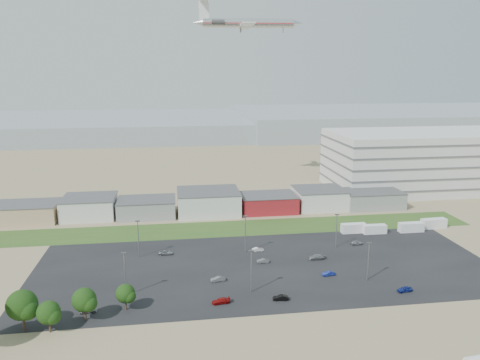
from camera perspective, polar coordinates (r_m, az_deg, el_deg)
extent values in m
plane|color=#94825E|center=(106.81, 2.51, -14.87)|extent=(700.00, 700.00, 0.00)
cube|color=black|center=(125.40, 3.08, -10.49)|extent=(120.00, 50.00, 0.01)
cube|color=#325520|center=(154.15, -1.08, -5.92)|extent=(160.00, 16.00, 0.02)
cube|color=silver|center=(219.78, 21.38, 2.26)|extent=(80.00, 40.00, 25.00)
imported|color=navy|center=(121.90, 10.73, -11.14)|extent=(3.49, 1.59, 1.11)
imported|color=navy|center=(118.19, 19.43, -12.45)|extent=(3.77, 1.88, 1.23)
imported|color=maroon|center=(106.82, -2.33, -14.51)|extent=(4.26, 2.16, 1.18)
imported|color=#595B5E|center=(116.97, -2.70, -11.96)|extent=(3.74, 1.73, 1.19)
imported|color=#595B5E|center=(127.53, 2.82, -9.80)|extent=(3.40, 1.38, 1.10)
imported|color=#A5A5AA|center=(144.11, 14.01, -7.42)|extent=(3.82, 1.86, 1.26)
imported|color=#A5A5AA|center=(134.42, -9.05, -8.73)|extent=(4.11, 2.14, 1.10)
imported|color=#A5A5AA|center=(108.19, -18.02, -14.83)|extent=(3.98, 2.04, 1.10)
imported|color=silver|center=(135.20, 2.21, -8.44)|extent=(3.47, 1.54, 1.11)
imported|color=#A5A5AA|center=(131.18, 9.29, -9.25)|extent=(4.51, 1.85, 1.30)
imported|color=black|center=(108.48, 4.97, -14.10)|extent=(3.66, 1.64, 1.17)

